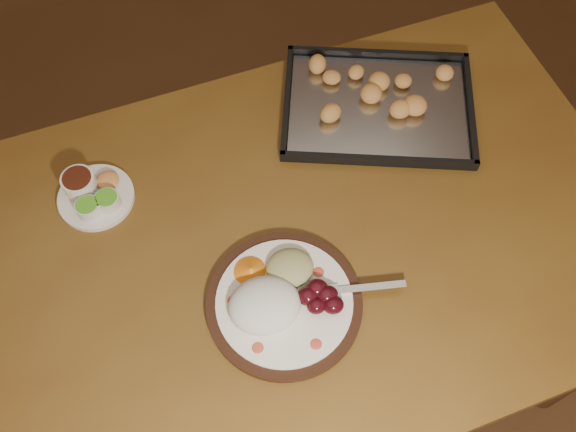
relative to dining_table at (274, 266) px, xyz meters
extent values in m
plane|color=brown|center=(-0.17, 0.25, -0.65)|extent=(4.00, 4.00, 0.00)
cube|color=brown|center=(0.00, 0.00, 0.08)|extent=(1.61, 1.09, 0.04)
cylinder|color=#4A2D16|center=(0.62, 0.47, -0.30)|extent=(0.07, 0.07, 0.71)
cylinder|color=black|center=(-0.01, -0.13, 0.11)|extent=(0.29, 0.29, 0.02)
cylinder|color=white|center=(-0.01, -0.13, 0.12)|extent=(0.26, 0.26, 0.01)
ellipsoid|color=#CA4730|center=(-0.07, -0.20, 0.12)|extent=(0.02, 0.02, 0.00)
ellipsoid|color=#CA4730|center=(0.03, -0.22, 0.12)|extent=(0.02, 0.02, 0.00)
ellipsoid|color=#CA4730|center=(0.07, -0.08, 0.12)|extent=(0.02, 0.02, 0.00)
ellipsoid|color=#CA4730|center=(-0.10, -0.10, 0.12)|extent=(0.02, 0.02, 0.00)
ellipsoid|color=silver|center=(-0.04, -0.13, 0.13)|extent=(0.14, 0.12, 0.06)
ellipsoid|color=#4F0B16|center=(0.05, -0.15, 0.13)|extent=(0.04, 0.03, 0.03)
ellipsoid|color=#4F0B16|center=(0.07, -0.14, 0.13)|extent=(0.04, 0.03, 0.03)
ellipsoid|color=#4F0B16|center=(0.06, -0.12, 0.13)|extent=(0.04, 0.03, 0.03)
ellipsoid|color=#4F0B16|center=(0.08, -0.16, 0.13)|extent=(0.04, 0.03, 0.03)
ellipsoid|color=#4F0B16|center=(0.04, -0.13, 0.13)|extent=(0.04, 0.03, 0.03)
ellipsoid|color=tan|center=(0.02, -0.07, 0.13)|extent=(0.09, 0.08, 0.04)
cone|color=orange|center=(-0.05, -0.06, 0.13)|extent=(0.09, 0.09, 0.03)
cube|color=silver|center=(0.15, -0.14, 0.12)|extent=(0.14, 0.03, 0.00)
cube|color=silver|center=(0.08, -0.13, 0.12)|extent=(0.04, 0.03, 0.00)
cylinder|color=silver|center=(0.05, -0.13, 0.12)|extent=(0.03, 0.01, 0.00)
cylinder|color=silver|center=(0.05, -0.13, 0.12)|extent=(0.03, 0.01, 0.00)
cylinder|color=silver|center=(0.05, -0.12, 0.12)|extent=(0.03, 0.01, 0.00)
cylinder|color=silver|center=(0.05, -0.11, 0.12)|extent=(0.03, 0.01, 0.00)
cylinder|color=white|center=(-0.33, 0.19, 0.10)|extent=(0.16, 0.16, 0.01)
cylinder|color=silver|center=(-0.35, 0.15, 0.12)|extent=(0.05, 0.05, 0.03)
cylinder|color=#4EA921|center=(-0.35, 0.15, 0.14)|extent=(0.04, 0.04, 0.00)
cylinder|color=silver|center=(-0.31, 0.16, 0.12)|extent=(0.05, 0.05, 0.03)
cylinder|color=#4EA921|center=(-0.31, 0.16, 0.14)|extent=(0.04, 0.04, 0.00)
cylinder|color=white|center=(-0.36, 0.21, 0.13)|extent=(0.07, 0.07, 0.04)
cylinder|color=#3C150B|center=(-0.36, 0.21, 0.15)|extent=(0.06, 0.06, 0.00)
ellipsoid|color=#E0924F|center=(-0.30, 0.22, 0.12)|extent=(0.05, 0.05, 0.02)
cube|color=black|center=(0.30, 0.28, 0.10)|extent=(0.49, 0.41, 0.01)
cube|color=black|center=(0.34, 0.43, 0.11)|extent=(0.41, 0.13, 0.02)
cube|color=black|center=(0.26, 0.14, 0.11)|extent=(0.41, 0.13, 0.02)
cube|color=black|center=(0.49, 0.23, 0.11)|extent=(0.10, 0.30, 0.02)
cube|color=black|center=(0.10, 0.34, 0.11)|extent=(0.10, 0.30, 0.02)
cube|color=silver|center=(0.30, 0.28, 0.11)|extent=(0.45, 0.38, 0.00)
ellipsoid|color=#DA8D4C|center=(0.35, 0.27, 0.12)|extent=(0.05, 0.04, 0.03)
ellipsoid|color=#DA8D4C|center=(0.40, 0.30, 0.12)|extent=(0.06, 0.06, 0.03)
ellipsoid|color=#DA8D4C|center=(0.34, 0.36, 0.12)|extent=(0.06, 0.06, 0.03)
ellipsoid|color=#DA8D4C|center=(0.27, 0.34, 0.12)|extent=(0.06, 0.06, 0.03)
ellipsoid|color=#DA8D4C|center=(0.24, 0.35, 0.12)|extent=(0.06, 0.06, 0.03)
ellipsoid|color=#DA8D4C|center=(0.25, 0.30, 0.12)|extent=(0.05, 0.04, 0.03)
ellipsoid|color=#DA8D4C|center=(0.20, 0.27, 0.12)|extent=(0.06, 0.06, 0.03)
ellipsoid|color=#DA8D4C|center=(0.25, 0.20, 0.12)|extent=(0.06, 0.06, 0.03)
ellipsoid|color=#DA8D4C|center=(0.32, 0.23, 0.12)|extent=(0.06, 0.06, 0.03)
ellipsoid|color=#DA8D4C|center=(0.36, 0.22, 0.12)|extent=(0.06, 0.06, 0.03)
camera|label=1|loc=(-0.10, -0.56, 1.24)|focal=40.00mm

